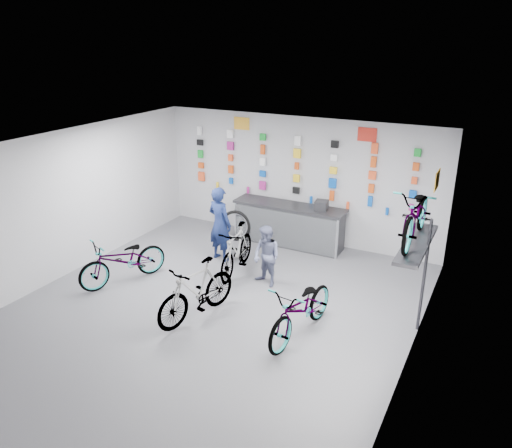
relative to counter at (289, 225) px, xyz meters
The scene contains 21 objects.
floor 3.57m from the counter, 90.00° to the right, with size 8.00×8.00×0.00m, color #57575C.
ceiling 4.34m from the counter, 90.00° to the right, with size 8.00×8.00×0.00m, color white.
wall_back 1.11m from the counter, 90.00° to the left, with size 7.00×7.00×0.00m, color silver.
wall_front 7.61m from the counter, 90.00° to the right, with size 7.00×7.00×0.00m, color silver.
wall_left 5.08m from the counter, 134.67° to the right, with size 8.00×8.00×0.00m, color silver.
wall_right 5.08m from the counter, 45.33° to the right, with size 8.00×8.00×0.00m, color silver.
counter is the anchor object (origin of this frame).
merch_wall 1.38m from the counter, 99.86° to the left, with size 5.56×0.08×1.57m.
wall_bracket 4.18m from the counter, 35.12° to the right, with size 0.39×1.90×2.00m.
sign_left 2.73m from the counter, 163.67° to the left, with size 0.42×0.02×0.30m, color yellow.
sign_right 2.78m from the counter, 15.36° to the left, with size 0.42×0.02×0.30m, color red.
sign_side 4.72m from the counter, 33.92° to the right, with size 0.02×0.40×0.30m, color yellow.
bike_left 3.98m from the counter, 122.91° to the right, with size 0.65×1.86×0.98m, color gray.
bike_center 3.79m from the counter, 91.38° to the right, with size 0.50×1.78×1.07m, color gray.
bike_right 3.90m from the counter, 62.87° to the right, with size 0.66×1.91×1.00m, color gray.
bike_service 1.93m from the counter, 100.35° to the right, with size 0.49×1.74×1.04m, color gray.
bike_wall 4.30m from the counter, 35.76° to the right, with size 0.63×1.80×0.95m, color gray.
clerk 1.82m from the counter, 124.59° to the right, with size 0.61×0.40×1.68m, color #15214F.
customer 2.15m from the counter, 77.97° to the right, with size 0.61×0.47×1.25m, color slate.
spare_wheel 1.31m from the counter, 163.49° to the right, with size 0.78×0.30×0.77m.
register 1.01m from the counter, ahead, with size 0.28×0.30×0.22m, color black.
Camera 1 is at (4.42, -6.65, 4.76)m, focal length 35.00 mm.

